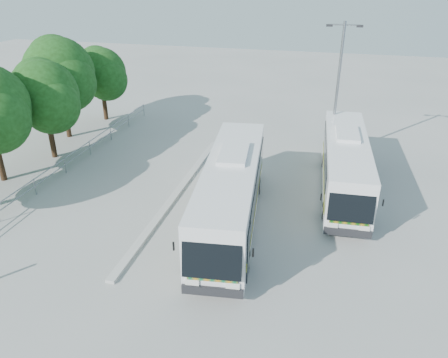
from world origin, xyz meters
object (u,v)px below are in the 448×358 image
(tree_far_c, at_px, (45,95))
(coach_adjacent, at_px, (345,163))
(coach_main, at_px, (231,191))
(lamppost, at_px, (338,87))
(tree_far_d, at_px, (60,73))
(tree_far_e, at_px, (102,73))

(tree_far_c, xyz_separation_m, coach_adjacent, (18.90, -0.17, -2.59))
(coach_main, bearing_deg, lamppost, 58.66)
(tree_far_c, relative_size, lamppost, 0.74)
(tree_far_d, bearing_deg, tree_far_c, -72.17)
(tree_far_d, height_order, tree_far_e, tree_far_d)
(coach_adjacent, relative_size, lamppost, 1.26)
(coach_main, distance_m, lamppost, 11.18)
(tree_far_e, bearing_deg, coach_adjacent, -23.33)
(tree_far_c, bearing_deg, coach_adjacent, -0.52)
(coach_adjacent, bearing_deg, tree_far_d, 166.17)
(tree_far_c, relative_size, coach_adjacent, 0.59)
(tree_far_e, relative_size, coach_adjacent, 0.54)
(tree_far_e, height_order, coach_adjacent, tree_far_e)
(tree_far_e, height_order, coach_main, tree_far_e)
(coach_adjacent, bearing_deg, coach_main, -139.39)
(coach_main, bearing_deg, tree_far_d, 142.03)
(coach_adjacent, bearing_deg, tree_far_e, 153.75)
(tree_far_e, xyz_separation_m, coach_main, (14.02, -13.49, -2.08))
(coach_main, xyz_separation_m, coach_adjacent, (5.39, 5.12, -0.14))
(tree_far_d, bearing_deg, tree_far_e, 81.37)
(coach_adjacent, xyz_separation_m, lamppost, (-0.87, 4.65, 3.16))
(tree_far_c, distance_m, coach_main, 14.72)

